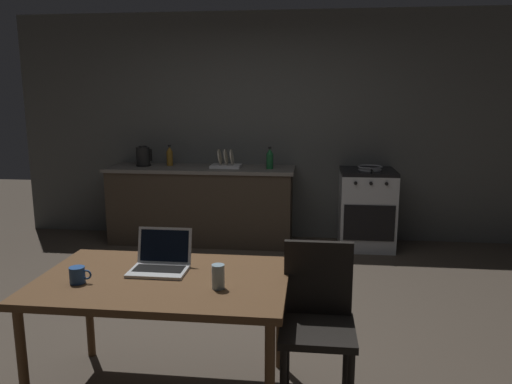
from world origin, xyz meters
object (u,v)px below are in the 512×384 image
(coffee_mug, at_px, (78,275))
(dish_rack, at_px, (226,163))
(drinking_glass, at_px, (218,277))
(bottle_b, at_px, (170,156))
(bottle, at_px, (270,159))
(stove_oven, at_px, (366,209))
(electric_kettle, at_px, (143,156))
(dining_table, at_px, (163,289))
(frying_pan, at_px, (370,168))
(laptop, at_px, (160,262))
(chair, at_px, (317,314))

(coffee_mug, relative_size, dish_rack, 0.36)
(drinking_glass, height_order, bottle_b, bottle_b)
(bottle, bearing_deg, dish_rack, 174.39)
(bottle_b, bearing_deg, stove_oven, -2.06)
(coffee_mug, bearing_deg, bottle, 76.29)
(drinking_glass, relative_size, dish_rack, 0.38)
(electric_kettle, height_order, dish_rack, electric_kettle)
(bottle, distance_m, coffee_mug, 3.20)
(dining_table, height_order, drinking_glass, drinking_glass)
(stove_oven, height_order, frying_pan, frying_pan)
(frying_pan, relative_size, coffee_mug, 3.67)
(stove_oven, relative_size, drinking_glass, 6.91)
(stove_oven, bearing_deg, laptop, -116.88)
(chair, bearing_deg, drinking_glass, -179.38)
(bottle, bearing_deg, electric_kettle, 178.08)
(stove_oven, bearing_deg, bottle, -177.51)
(dining_table, relative_size, dish_rack, 4.03)
(laptop, height_order, electric_kettle, electric_kettle)
(dining_table, distance_m, electric_kettle, 3.26)
(dish_rack, bearing_deg, drinking_glass, -80.75)
(dining_table, xyz_separation_m, drinking_glass, (0.33, -0.12, 0.13))
(electric_kettle, distance_m, bottle, 1.49)
(laptop, distance_m, dish_rack, 2.92)
(dining_table, relative_size, drinking_glass, 10.67)
(drinking_glass, height_order, dish_rack, dish_rack)
(stove_oven, relative_size, bottle_b, 3.65)
(electric_kettle, relative_size, bottle_b, 0.98)
(laptop, xyz_separation_m, electric_kettle, (-1.11, 2.91, 0.24))
(drinking_glass, bearing_deg, bottle, 90.04)
(electric_kettle, relative_size, frying_pan, 0.54)
(electric_kettle, bearing_deg, stove_oven, -0.06)
(frying_pan, bearing_deg, chair, -101.33)
(laptop, relative_size, bottle, 1.30)
(coffee_mug, xyz_separation_m, drinking_glass, (0.76, 0.01, 0.02))
(drinking_glass, distance_m, bottle_b, 3.44)
(dining_table, relative_size, chair, 1.51)
(electric_kettle, height_order, coffee_mug, electric_kettle)
(dining_table, height_order, coffee_mug, coffee_mug)
(frying_pan, bearing_deg, bottle, -178.85)
(dining_table, bearing_deg, laptop, 112.40)
(dining_table, distance_m, frying_pan, 3.34)
(stove_oven, xyz_separation_m, chair, (-0.58, -2.98, 0.08))
(dining_table, relative_size, frying_pan, 3.08)
(bottle, bearing_deg, dining_table, -96.35)
(dining_table, height_order, bottle, bottle)
(frying_pan, xyz_separation_m, coffee_mug, (-1.87, -3.12, -0.16))
(electric_kettle, height_order, bottle_b, bottle_b)
(frying_pan, height_order, bottle_b, bottle_b)
(chair, height_order, bottle, bottle)
(dish_rack, height_order, bottle_b, bottle_b)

